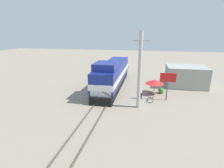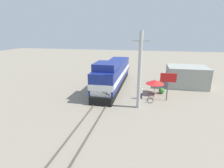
# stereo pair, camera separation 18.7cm
# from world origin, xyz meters

# --- Properties ---
(ground_plane) EXTENTS (120.00, 120.00, 0.00)m
(ground_plane) POSITION_xyz_m (0.00, 0.00, 0.00)
(ground_plane) COLOR gray
(rail_near) EXTENTS (0.08, 42.13, 0.15)m
(rail_near) POSITION_xyz_m (-0.72, 0.00, 0.07)
(rail_near) COLOR #4C4742
(rail_near) RESTS_ON ground_plane
(rail_far) EXTENTS (0.08, 42.13, 0.15)m
(rail_far) POSITION_xyz_m (0.72, 0.00, 0.07)
(rail_far) COLOR #4C4742
(rail_far) RESTS_ON ground_plane
(locomotive) EXTENTS (2.93, 15.33, 4.51)m
(locomotive) POSITION_xyz_m (0.00, 4.45, 1.94)
(locomotive) COLOR black
(locomotive) RESTS_ON ground_plane
(utility_pole) EXTENTS (1.80, 0.40, 8.27)m
(utility_pole) POSITION_xyz_m (4.27, -2.13, 4.19)
(utility_pole) COLOR #B2B2AD
(utility_pole) RESTS_ON ground_plane
(vendor_umbrella) EXTENTS (2.49, 2.49, 1.98)m
(vendor_umbrella) POSITION_xyz_m (6.13, 2.85, 1.70)
(vendor_umbrella) COLOR #4C4C4C
(vendor_umbrella) RESTS_ON ground_plane
(billboard_sign) EXTENTS (1.88, 0.12, 3.44)m
(billboard_sign) POSITION_xyz_m (7.54, 0.66, 2.60)
(billboard_sign) COLOR #595959
(billboard_sign) RESTS_ON ground_plane
(shrub_cluster) EXTENTS (0.79, 0.79, 0.79)m
(shrub_cluster) POSITION_xyz_m (7.10, 3.19, 0.40)
(shrub_cluster) COLOR #388C38
(shrub_cluster) RESTS_ON ground_plane
(person_bystander) EXTENTS (0.34, 0.34, 1.61)m
(person_bystander) POSITION_xyz_m (4.42, 0.61, 0.87)
(person_bystander) COLOR #2D3347
(person_bystander) RESTS_ON ground_plane
(bicycle) EXTENTS (0.80, 1.61, 0.71)m
(bicycle) POSITION_xyz_m (5.64, 0.12, 0.36)
(bicycle) COLOR black
(bicycle) RESTS_ON ground_plane
(building_block_distant) EXTENTS (5.80, 4.53, 3.11)m
(building_block_distant) POSITION_xyz_m (10.96, 7.44, 1.55)
(building_block_distant) COLOR #999E93
(building_block_distant) RESTS_ON ground_plane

